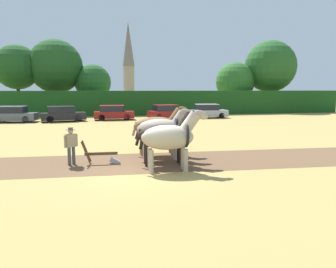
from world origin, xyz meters
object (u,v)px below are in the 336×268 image
tree_left (17,67)px  tree_center (93,82)px  tree_center_right (235,82)px  plow (104,156)px  parked_car_left (63,114)px  parked_car_center_left (113,113)px  farmer_beside_team (167,131)px  church_spire (129,60)px  draft_horse_lead_left (171,137)px  draft_horse_lead_right (166,134)px  parked_car_far_left (14,114)px  parked_car_center_right (208,111)px  draft_horse_trail_right (159,126)px  parked_car_center (167,112)px  farmer_at_plow (71,143)px  tree_center_left (56,66)px  tree_right (270,67)px  draft_horse_trail_left (162,129)px

tree_left → tree_center: bearing=1.5°
tree_center_right → tree_center: bearing=178.4°
plow → parked_car_left: (-3.84, 19.91, 0.42)m
tree_left → parked_car_center_left: (11.67, -10.86, -5.25)m
tree_left → farmer_beside_team: tree_left is taller
church_spire → plow: 70.53m
draft_horse_lead_left → parked_car_center_left: size_ratio=0.68×
tree_center_right → farmer_beside_team: size_ratio=4.43×
tree_center → draft_horse_lead_right: 32.76m
parked_car_far_left → parked_car_center_right: (20.14, 0.76, -0.01)m
church_spire → draft_horse_trail_right: size_ratio=6.70×
church_spire → plow: church_spire is taller
tree_center → draft_horse_lead_left: bearing=-83.9°
farmer_beside_team → parked_car_center: size_ratio=0.37×
church_spire → parked_car_center_left: 50.08m
tree_center_right → tree_left: bearing=179.4°
tree_center → farmer_at_plow: size_ratio=4.04×
tree_center → parked_car_center: bearing=-53.8°
tree_center → tree_center_left: bearing=177.6°
tree_left → farmer_at_plow: tree_left is taller
tree_center_left → farmer_beside_team: bearing=-72.2°
farmer_beside_team → parked_car_center_right: 19.50m
church_spire → tree_right: bearing=-65.9°
tree_center_left → parked_car_center_left: bearing=-58.3°
tree_left → tree_center: 9.63m
tree_center_left → tree_center: size_ratio=1.49×
draft_horse_lead_right → tree_center: bearing=99.0°
tree_left → farmer_at_plow: bearing=-73.9°
draft_horse_lead_right → draft_horse_trail_right: 2.30m
draft_horse_lead_left → parked_car_left: draft_horse_lead_left is taller
farmer_beside_team → parked_car_center_left: size_ratio=0.39×
tree_center_right → church_spire: church_spire is taller
tree_right → draft_horse_lead_right: size_ratio=3.48×
farmer_beside_team → parked_car_center_left: 17.53m
church_spire → parked_car_left: 51.63m
tree_center → parked_car_center_left: size_ratio=1.58×
tree_left → draft_horse_lead_left: size_ratio=3.15×
draft_horse_trail_right → farmer_at_plow: bearing=-156.6°
tree_left → tree_center_right: size_ratio=1.25×
draft_horse_trail_right → parked_car_center: size_ratio=0.67×
parked_car_center_left → farmer_at_plow: bearing=-96.4°
draft_horse_trail_left → farmer_at_plow: draft_horse_trail_left is taller
plow → parked_car_far_left: 21.86m
tree_center_left → draft_horse_trail_right: 31.87m
parked_car_far_left → draft_horse_trail_right: bearing=-51.5°
parked_car_center_left → church_spire: bearing=83.9°
draft_horse_lead_right → parked_car_far_left: size_ratio=0.66×
draft_horse_trail_left → draft_horse_trail_right: size_ratio=0.94×
draft_horse_lead_left → parked_car_left: size_ratio=0.62×
tree_left → parked_car_far_left: tree_left is taller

